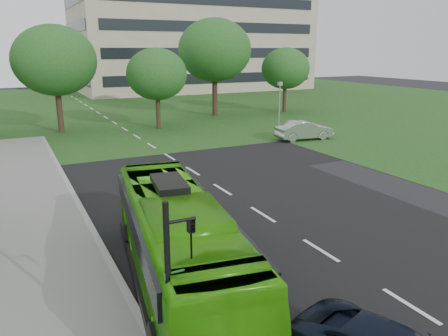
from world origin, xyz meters
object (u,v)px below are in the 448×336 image
bus (178,243)px  traffic_light (175,285)px  tree_park_e (286,69)px  sedan (304,130)px  tree_park_d (215,50)px  camera_pole (280,100)px  office_building (192,18)px  tree_park_b (55,61)px  tree_park_c (157,74)px

bus → traffic_light: (-1.56, -4.02, 1.08)m
tree_park_e → sedan: (-7.71, -14.06, -4.19)m
tree_park_d → camera_pole: bearing=-84.5°
camera_pole → traffic_light: bearing=-113.1°
tree_park_e → traffic_light: tree_park_e is taller
office_building → tree_park_b: (-27.32, -35.05, -6.34)m
office_building → sedan: size_ratio=8.52×
tree_park_e → traffic_light: 43.85m
sedan → camera_pole: bearing=1.7°
camera_pole → tree_park_c: bearing=160.9°
traffic_light → camera_pole: size_ratio=1.00×
traffic_light → camera_pole: bearing=42.6°
traffic_light → tree_park_e: bearing=42.9°
tree_park_c → traffic_light: (-10.01, -31.01, -2.37)m
tree_park_c → camera_pole: 11.22m
office_building → traffic_light: 74.56m
tree_park_e → tree_park_c: bearing=-167.1°
tree_park_e → sedan: 16.58m
camera_pole → tree_park_e: bearing=67.8°
tree_park_d → traffic_light: bearing=-116.8°
tree_park_d → tree_park_e: size_ratio=1.41×
tree_park_e → camera_pole: (-7.35, -9.88, -2.17)m
office_building → tree_park_e: bearing=-94.3°
tree_park_e → bus: (-24.99, -30.80, -3.50)m
tree_park_e → tree_park_b: bearing=-175.6°
tree_park_d → bus: (-16.57, -31.89, -5.52)m
tree_park_b → tree_park_d: (16.43, 3.00, 0.82)m
tree_park_d → sedan: tree_park_d is taller
tree_park_e → bus: tree_park_e is taller
sedan → tree_park_b: bearing=61.3°
bus → tree_park_e: bearing=59.8°
tree_park_b → sedan: (17.13, -12.16, -5.39)m
tree_park_b → tree_park_e: 24.95m
office_building → tree_park_b: bearing=-127.9°
tree_park_d → tree_park_e: bearing=-7.4°
office_building → sedan: 49.70m
office_building → sedan: (-10.19, -47.21, -11.73)m
tree_park_b → tree_park_e: tree_park_b is taller
office_building → camera_pole: size_ratio=9.26×
tree_park_d → tree_park_c: bearing=-149.0°
tree_park_b → tree_park_e: (24.85, 1.91, -1.20)m
traffic_light → office_building: bearing=57.1°
camera_pole → sedan: bearing=-80.5°
office_building → camera_pole: bearing=-102.9°
tree_park_d → sedan: size_ratio=2.19×
bus → sedan: 24.06m
tree_park_c → sedan: 14.15m
tree_park_e → sedan: tree_park_e is taller
tree_park_b → tree_park_e: bearing=4.4°
office_building → tree_park_c: size_ratio=5.54×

